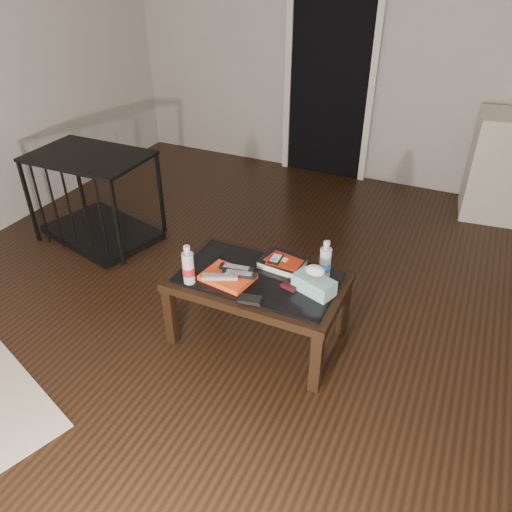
# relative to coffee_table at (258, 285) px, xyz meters

# --- Properties ---
(ground) EXTENTS (5.00, 5.00, 0.00)m
(ground) POSITION_rel_coffee_table_xyz_m (-0.06, 0.18, -0.40)
(ground) COLOR black
(ground) RESTS_ON ground
(room_shell) EXTENTS (5.00, 5.00, 5.00)m
(room_shell) POSITION_rel_coffee_table_xyz_m (-0.06, 0.18, 1.22)
(room_shell) COLOR #BBB4AC
(room_shell) RESTS_ON ground
(doorway) EXTENTS (0.90, 0.08, 2.07)m
(doorway) POSITION_rel_coffee_table_xyz_m (-0.46, 2.65, 0.63)
(doorway) COLOR black
(doorway) RESTS_ON ground
(coffee_table) EXTENTS (1.00, 0.60, 0.46)m
(coffee_table) POSITION_rel_coffee_table_xyz_m (0.00, 0.00, 0.00)
(coffee_table) COLOR black
(coffee_table) RESTS_ON ground
(pet_crate) EXTENTS (1.02, 0.81, 0.71)m
(pet_crate) POSITION_rel_coffee_table_xyz_m (-1.71, 0.59, -0.17)
(pet_crate) COLOR black
(pet_crate) RESTS_ON ground
(magazines) EXTENTS (0.31, 0.25, 0.03)m
(magazines) POSITION_rel_coffee_table_xyz_m (-0.15, -0.10, 0.08)
(magazines) COLOR #EA4416
(magazines) RESTS_ON coffee_table
(remote_silver) EXTENTS (0.20, 0.13, 0.02)m
(remote_silver) POSITION_rel_coffee_table_xyz_m (-0.17, -0.15, 0.11)
(remote_silver) COLOR #A2A1A6
(remote_silver) RESTS_ON magazines
(remote_black_front) EXTENTS (0.21, 0.09, 0.02)m
(remote_black_front) POSITION_rel_coffee_table_xyz_m (-0.09, -0.08, 0.11)
(remote_black_front) COLOR black
(remote_black_front) RESTS_ON magazines
(remote_black_back) EXTENTS (0.21, 0.08, 0.02)m
(remote_black_back) POSITION_rel_coffee_table_xyz_m (-0.13, -0.03, 0.11)
(remote_black_back) COLOR black
(remote_black_back) RESTS_ON magazines
(textbook) EXTENTS (0.27, 0.22, 0.05)m
(textbook) POSITION_rel_coffee_table_xyz_m (0.08, 0.16, 0.09)
(textbook) COLOR black
(textbook) RESTS_ON coffee_table
(dvd_mailers) EXTENTS (0.21, 0.17, 0.01)m
(dvd_mailers) POSITION_rel_coffee_table_xyz_m (0.09, 0.15, 0.11)
(dvd_mailers) COLOR #AF240B
(dvd_mailers) RESTS_ON textbook
(ipod) EXTENTS (0.07, 0.11, 0.02)m
(ipod) POSITION_rel_coffee_table_xyz_m (0.05, 0.13, 0.12)
(ipod) COLOR black
(ipod) RESTS_ON dvd_mailers
(flip_phone) EXTENTS (0.10, 0.07, 0.02)m
(flip_phone) POSITION_rel_coffee_table_xyz_m (0.20, -0.03, 0.08)
(flip_phone) COLOR black
(flip_phone) RESTS_ON coffee_table
(wallet) EXTENTS (0.13, 0.09, 0.02)m
(wallet) POSITION_rel_coffee_table_xyz_m (0.06, -0.23, 0.07)
(wallet) COLOR black
(wallet) RESTS_ON coffee_table
(water_bottle_left) EXTENTS (0.07, 0.07, 0.24)m
(water_bottle_left) POSITION_rel_coffee_table_xyz_m (-0.33, -0.21, 0.18)
(water_bottle_left) COLOR silver
(water_bottle_left) RESTS_ON coffee_table
(water_bottle_right) EXTENTS (0.08, 0.08, 0.24)m
(water_bottle_right) POSITION_rel_coffee_table_xyz_m (0.35, 0.15, 0.18)
(water_bottle_right) COLOR silver
(water_bottle_right) RESTS_ON coffee_table
(tissue_box) EXTENTS (0.26, 0.19, 0.09)m
(tissue_box) POSITION_rel_coffee_table_xyz_m (0.34, -0.00, 0.11)
(tissue_box) COLOR teal
(tissue_box) RESTS_ON coffee_table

